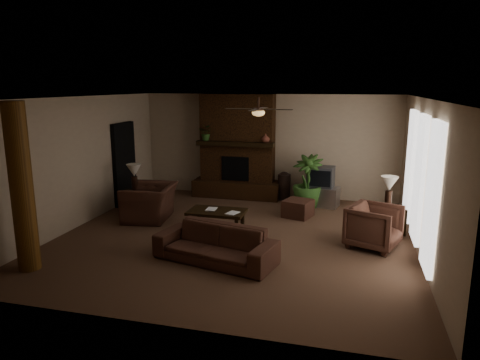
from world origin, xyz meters
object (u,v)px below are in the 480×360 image
(armchair_right, at_px, (374,224))
(coffee_table, at_px, (217,213))
(armchair_left, at_px, (150,197))
(floor_plant, at_px, (307,193))
(lamp_right, at_px, (389,186))
(log_column, at_px, (22,188))
(floor_vase, at_px, (284,184))
(side_table_left, at_px, (134,202))
(sofa, at_px, (215,238))
(tv_stand, at_px, (322,196))
(lamp_left, at_px, (134,172))
(side_table_right, at_px, (389,220))
(ottoman, at_px, (298,208))

(armchair_right, distance_m, coffee_table, 3.21)
(armchair_left, distance_m, floor_plant, 3.91)
(lamp_right, bearing_deg, log_column, -149.90)
(coffee_table, distance_m, floor_vase, 3.01)
(floor_plant, height_order, side_table_left, floor_plant)
(lamp_right, bearing_deg, armchair_left, -175.82)
(sofa, distance_m, floor_vase, 4.49)
(tv_stand, distance_m, lamp_right, 2.40)
(lamp_left, relative_size, side_table_right, 1.18)
(armchair_left, distance_m, side_table_left, 0.71)
(lamp_right, bearing_deg, side_table_left, -179.42)
(ottoman, xyz_separation_m, lamp_left, (-3.84, -0.66, 0.80))
(armchair_right, bearing_deg, side_table_left, 101.89)
(side_table_left, distance_m, lamp_left, 0.73)
(sofa, distance_m, ottoman, 3.21)
(armchair_left, xyz_separation_m, coffee_table, (1.73, -0.36, -0.16))
(tv_stand, xyz_separation_m, floor_plant, (-0.36, -0.20, 0.12))
(ottoman, bearing_deg, sofa, -109.68)
(armchair_left, height_order, side_table_left, armchair_left)
(lamp_left, distance_m, side_table_right, 5.88)
(sofa, bearing_deg, tv_stand, 82.85)
(armchair_right, height_order, ottoman, armchair_right)
(armchair_right, bearing_deg, ottoman, 66.64)
(tv_stand, bearing_deg, armchair_left, -139.43)
(coffee_table, xyz_separation_m, lamp_left, (-2.28, 0.73, 0.63))
(armchair_right, relative_size, side_table_right, 1.65)
(sofa, xyz_separation_m, side_table_right, (3.07, 2.32, -0.14))
(armchair_left, distance_m, side_table_right, 5.29)
(log_column, xyz_separation_m, tv_stand, (4.49, 5.20, -1.15))
(sofa, distance_m, armchair_right, 3.05)
(coffee_table, xyz_separation_m, side_table_left, (-2.31, 0.68, -0.10))
(coffee_table, distance_m, side_table_left, 2.41)
(armchair_left, distance_m, armchair_right, 4.96)
(armchair_right, distance_m, side_table_left, 5.58)
(floor_vase, bearing_deg, armchair_left, -137.77)
(ottoman, height_order, lamp_right, lamp_right)
(armchair_left, height_order, armchair_right, armchair_left)
(sofa, relative_size, tv_stand, 2.52)
(sofa, bearing_deg, floor_plant, 86.53)
(sofa, distance_m, side_table_left, 3.62)
(floor_plant, xyz_separation_m, lamp_left, (-3.96, -1.56, 0.63))
(lamp_left, bearing_deg, sofa, -40.38)
(log_column, distance_m, floor_plant, 6.57)
(log_column, xyz_separation_m, side_table_right, (6.01, 3.41, -1.12))
(tv_stand, height_order, floor_plant, floor_plant)
(log_column, xyz_separation_m, floor_plant, (4.14, 5.00, -1.03))
(lamp_right, bearing_deg, sofa, -141.88)
(floor_plant, relative_size, lamp_right, 2.05)
(coffee_table, xyz_separation_m, floor_vase, (1.00, 2.84, 0.06))
(sofa, relative_size, ottoman, 3.57)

